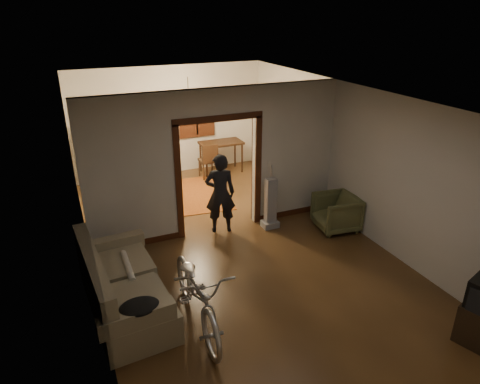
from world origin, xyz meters
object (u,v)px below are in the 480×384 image
armchair (336,212)px  sofa (124,280)px  person (220,194)px  bicycle (197,292)px  locker (117,152)px  desk (221,157)px

armchair → sofa: bearing=-71.2°
sofa → person: 2.76m
bicycle → armchair: bicycle is taller
bicycle → locker: 5.76m
sofa → desk: size_ratio=1.94×
armchair → locker: bearing=-132.0°
sofa → locker: size_ratio=1.30×
person → desk: 3.35m
armchair → locker: 5.50m
armchair → person: bearing=-104.5°
sofa → desk: sofa is taller
locker → person: bearing=-76.5°
bicycle → desk: bearing=67.4°
sofa → locker: bearing=77.8°
bicycle → armchair: (3.41, 1.60, -0.17)m
sofa → locker: locker is taller
desk → person: bearing=-125.6°
bicycle → person: size_ratio=1.26×
bicycle → desk: (2.49, 5.55, -0.12)m
armchair → desk: (-0.92, 3.95, 0.05)m
person → locker: locker is taller
desk → bicycle: bearing=-128.4°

